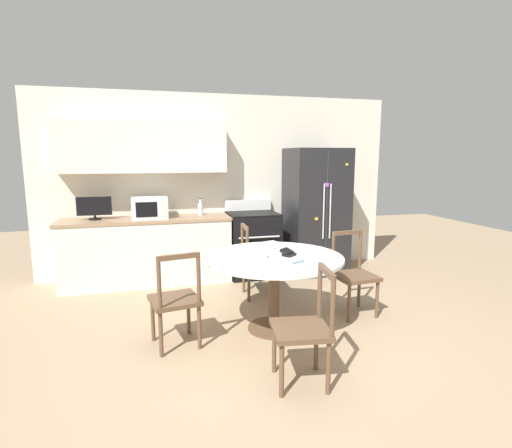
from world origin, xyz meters
The scene contains 17 objects.
ground_plane centered at (0.00, 0.00, 0.00)m, with size 14.00×14.00×0.00m, color #9E8466.
back_wall centered at (-0.30, 2.59, 1.45)m, with size 5.20×0.44×2.60m.
kitchen_counter centered at (-1.09, 2.29, 0.45)m, with size 2.24×0.64×0.90m.
refrigerator centered at (1.34, 2.21, 0.92)m, with size 0.82×0.77×1.83m.
oven_range centered at (0.39, 2.26, 0.47)m, with size 0.70×0.68×1.08m.
microwave centered at (-1.04, 2.27, 1.04)m, with size 0.47×0.36×0.28m.
countertop_tv centered at (-1.73, 2.32, 1.06)m, with size 0.43×0.16×0.30m.
counter_bottle centered at (-0.35, 2.37, 0.99)m, with size 0.08×0.08×0.24m.
dining_table centered at (0.12, 0.40, 0.63)m, with size 1.35×1.35×0.75m.
dining_chair_right centered at (1.08, 0.56, 0.43)m, with size 0.44×0.44×0.90m.
dining_chair_near centered at (0.04, -0.58, 0.43)m, with size 0.48×0.48×0.90m.
dining_chair_far centered at (0.21, 1.37, 0.43)m, with size 0.44×0.44×0.90m.
dining_chair_left centered at (-0.85, 0.28, 0.43)m, with size 0.49×0.49×0.90m.
candle_glass centered at (-0.01, 0.35, 0.79)m, with size 0.09×0.09×0.09m.
folded_napkin centered at (0.24, 0.11, 0.78)m, with size 0.16×0.11×0.05m.
wallet centered at (0.25, 0.38, 0.78)m, with size 0.17×0.17×0.07m.
mail_stack centered at (0.24, 0.84, 0.77)m, with size 0.31×0.36×0.02m.
Camera 1 is at (-1.05, -3.22, 1.72)m, focal length 28.00 mm.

